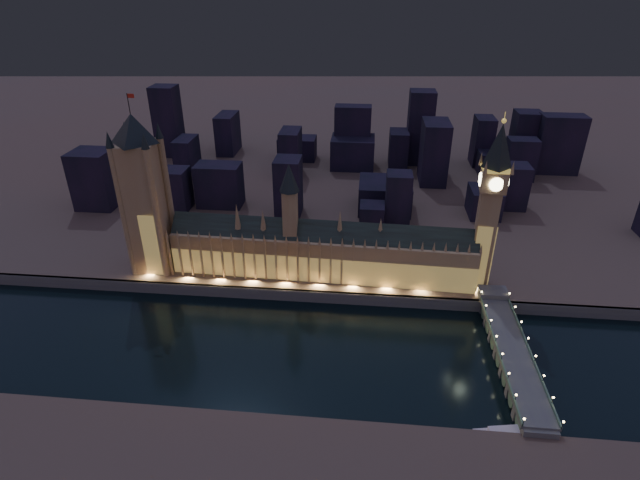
# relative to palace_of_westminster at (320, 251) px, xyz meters

# --- Properties ---
(ground_plane) EXTENTS (2000.00, 2000.00, 0.00)m
(ground_plane) POSITION_rel_palace_of_westminster_xyz_m (-4.20, -61.74, -26.37)
(ground_plane) COLOR black
(ground_plane) RESTS_ON ground
(north_bank) EXTENTS (2000.00, 960.00, 8.00)m
(north_bank) POSITION_rel_palace_of_westminster_xyz_m (-4.20, 458.26, -22.37)
(north_bank) COLOR #514940
(north_bank) RESTS_ON ground
(embankment_wall) EXTENTS (2000.00, 2.50, 8.00)m
(embankment_wall) POSITION_rel_palace_of_westminster_xyz_m (-4.20, -20.74, -22.37)
(embankment_wall) COLOR #4A4D56
(embankment_wall) RESTS_ON ground
(palace_of_westminster) EXTENTS (202.00, 27.52, 78.00)m
(palace_of_westminster) POSITION_rel_palace_of_westminster_xyz_m (0.00, 0.00, 0.00)
(palace_of_westminster) COLOR olive
(palace_of_westminster) RESTS_ON north_bank
(victoria_tower) EXTENTS (31.68, 31.68, 118.18)m
(victoria_tower) POSITION_rel_palace_of_westminster_xyz_m (-114.20, 0.19, 40.21)
(victoria_tower) COLOR olive
(victoria_tower) RESTS_ON north_bank
(elizabeth_tower) EXTENTS (18.00, 18.00, 112.34)m
(elizabeth_tower) POSITION_rel_palace_of_westminster_xyz_m (103.80, 0.19, 44.32)
(elizabeth_tower) COLOR olive
(elizabeth_tower) RESTS_ON north_bank
(westminster_bridge) EXTENTS (17.68, 113.00, 15.90)m
(westminster_bridge) POSITION_rel_palace_of_westminster_xyz_m (110.87, -65.19, -20.38)
(westminster_bridge) COLOR #4A4D56
(westminster_bridge) RESTS_ON ground
(river_boat) EXTENTS (44.91, 17.78, 4.50)m
(river_boat) POSITION_rel_palace_of_westminster_xyz_m (101.14, -118.78, -24.81)
(river_boat) COLOR #4A4D56
(river_boat) RESTS_ON ground
(city_backdrop) EXTENTS (485.90, 215.63, 76.21)m
(city_backdrop) POSITION_rel_palace_of_westminster_xyz_m (27.04, 184.93, 4.93)
(city_backdrop) COLOR black
(city_backdrop) RESTS_ON north_bank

